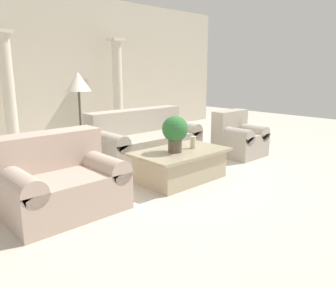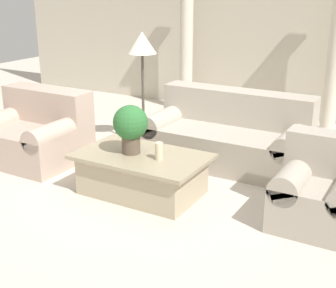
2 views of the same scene
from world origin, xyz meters
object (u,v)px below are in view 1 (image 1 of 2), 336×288
Objects in this scene: loveseat at (59,180)px; floor_lamp at (79,88)px; coffee_table at (181,165)px; armchair at (238,137)px; sofa_long at (144,139)px; potted_plant at (175,131)px.

floor_lamp is at bearing 51.03° from loveseat.
coffee_table is at bearing -57.96° from floor_lamp.
floor_lamp is 1.86× the size of armchair.
armchair is (2.63, -1.08, -0.95)m from floor_lamp.
floor_lamp is (-0.84, 1.34, 1.07)m from coffee_table.
sofa_long is 1.58× the size of loveseat.
floor_lamp reaches higher than loveseat.
loveseat is 0.91× the size of coffee_table.
sofa_long is at bearing 68.49° from potted_plant.
armchair is at bearing -22.42° from floor_lamp.
loveseat is (-2.16, -1.13, 0.01)m from sofa_long.
coffee_table is (1.74, -0.22, -0.12)m from loveseat.
sofa_long is 1.42m from coffee_table.
sofa_long is 1.52m from potted_plant.
sofa_long is 2.44m from loveseat.
loveseat is 1.76m from coffee_table.
floor_lamp reaches higher than coffee_table.
loveseat is 1.68m from potted_plant.
floor_lamp reaches higher than armchair.
loveseat reaches higher than armchair.
potted_plant is at bearing -172.13° from armchair.
coffee_table is at bearing -171.89° from armchair.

